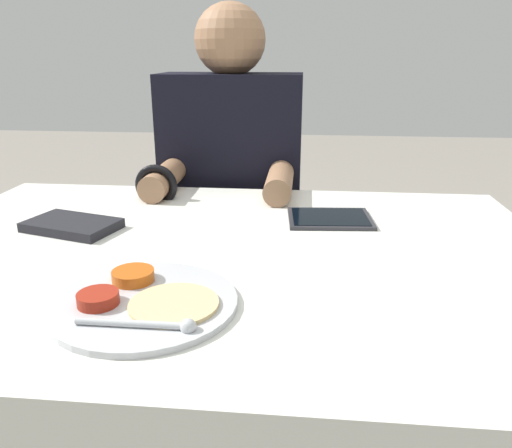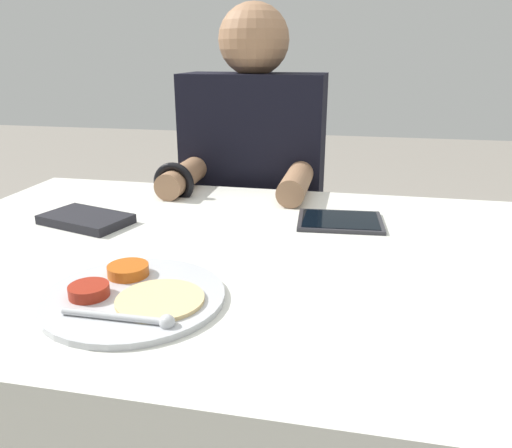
% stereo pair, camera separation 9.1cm
% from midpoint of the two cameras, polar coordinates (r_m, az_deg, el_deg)
% --- Properties ---
extents(dining_table, '(1.29, 0.90, 0.71)m').
position_cam_midpoint_polar(dining_table, '(1.14, -6.14, -19.75)').
color(dining_table, silver).
rests_on(dining_table, ground_plane).
extents(thali_tray, '(0.28, 0.28, 0.03)m').
position_cam_midpoint_polar(thali_tray, '(0.77, -16.06, -8.54)').
color(thali_tray, '#B7BABF').
rests_on(thali_tray, dining_table).
extents(red_notebook, '(0.21, 0.16, 0.02)m').
position_cam_midpoint_polar(red_notebook, '(1.14, -22.45, -0.24)').
color(red_notebook, silver).
rests_on(red_notebook, dining_table).
extents(tablet_device, '(0.19, 0.16, 0.01)m').
position_cam_midpoint_polar(tablet_device, '(1.12, 6.14, 0.61)').
color(tablet_device, '#28282D').
rests_on(tablet_device, dining_table).
extents(person_diner, '(0.42, 0.44, 1.20)m').
position_cam_midpoint_polar(person_diner, '(1.57, -4.35, 0.36)').
color(person_diner, black).
rests_on(person_diner, ground_plane).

